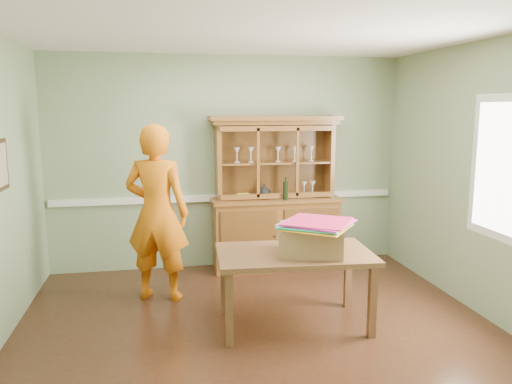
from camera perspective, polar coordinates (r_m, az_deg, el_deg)
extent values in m
plane|color=#452416|center=(4.86, 0.23, -15.32)|extent=(4.50, 4.50, 0.00)
plane|color=white|center=(4.45, 0.25, 18.01)|extent=(4.50, 4.50, 0.00)
plane|color=gray|center=(6.42, -3.24, 3.36)|extent=(4.50, 0.00, 4.50)
plane|color=gray|center=(5.37, 24.51, 1.26)|extent=(0.00, 4.00, 4.00)
plane|color=gray|center=(2.57, 8.98, -6.30)|extent=(4.50, 0.00, 4.50)
cube|color=white|center=(6.46, -3.17, -0.64)|extent=(4.41, 0.05, 0.08)
cube|color=white|center=(5.10, 26.38, 2.43)|extent=(0.03, 0.96, 1.36)
cube|color=white|center=(5.10, 26.33, 2.43)|extent=(0.01, 0.80, 1.20)
cube|color=brown|center=(6.45, 2.24, -4.82)|extent=(1.59, 0.48, 0.88)
cube|color=brown|center=(6.34, 2.28, -0.83)|extent=(1.64, 0.54, 0.04)
cube|color=brown|center=(6.50, 1.84, 3.70)|extent=(1.50, 0.04, 0.93)
cube|color=brown|center=(6.23, -4.36, 3.42)|extent=(0.05, 0.33, 0.93)
cube|color=brown|center=(6.56, 8.31, 3.66)|extent=(0.05, 0.33, 0.93)
cube|color=brown|center=(6.32, 2.16, 7.97)|extent=(1.59, 0.39, 0.05)
cube|color=brown|center=(6.30, 2.21, 8.45)|extent=(1.66, 0.42, 0.05)
cube|color=brown|center=(6.36, 2.14, 3.37)|extent=(1.39, 0.29, 0.02)
imported|color=#B2B2B7|center=(6.38, 0.96, 0.16)|extent=(0.16, 0.16, 0.17)
imported|color=yellow|center=(6.34, -1.38, -0.46)|extent=(0.19, 0.19, 0.05)
cylinder|color=black|center=(6.20, 3.39, 0.40)|extent=(0.06, 0.06, 0.28)
cube|color=brown|center=(4.72, 4.42, -7.11)|extent=(1.49, 0.95, 0.05)
cube|color=brown|center=(4.42, -3.07, -13.21)|extent=(0.07, 0.07, 0.67)
cube|color=brown|center=(5.08, -3.68, -10.12)|extent=(0.07, 0.07, 0.67)
cube|color=brown|center=(4.68, 13.15, -12.12)|extent=(0.07, 0.07, 0.67)
cube|color=brown|center=(5.31, 10.46, -9.38)|extent=(0.07, 0.07, 0.67)
cube|color=#926B4B|center=(4.62, 6.24, -5.47)|extent=(0.67, 0.59, 0.26)
cube|color=#F4A41E|center=(4.57, 6.87, -3.90)|extent=(0.76, 0.76, 0.01)
cube|color=green|center=(4.56, 6.87, -3.79)|extent=(0.76, 0.76, 0.01)
cube|color=#2CD2BB|center=(4.56, 6.87, -3.68)|extent=(0.76, 0.76, 0.01)
cube|color=pink|center=(4.56, 6.88, -3.57)|extent=(0.76, 0.76, 0.01)
cube|color=#DB21B3|center=(4.56, 6.88, -3.46)|extent=(0.76, 0.76, 0.01)
cube|color=#E9235C|center=(4.56, 6.88, -3.35)|extent=(0.76, 0.76, 0.01)
imported|color=orange|center=(5.40, -11.24, -2.35)|extent=(0.80, 0.66, 1.89)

